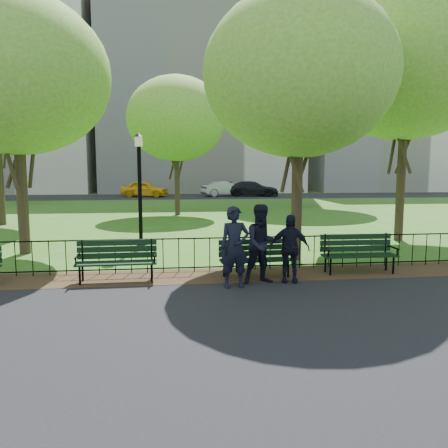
{
  "coord_description": "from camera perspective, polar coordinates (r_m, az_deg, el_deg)",
  "views": [
    {
      "loc": [
        -1.99,
        -9.08,
        2.62
      ],
      "look_at": [
        -0.69,
        1.5,
        1.3
      ],
      "focal_mm": 35.0,
      "sensor_mm": 36.0,
      "label": 1
    }
  ],
  "objects": [
    {
      "name": "taxi",
      "position": [
        44.04,
        -10.32,
        4.54
      ],
      "size": [
        4.95,
        3.1,
        1.57
      ],
      "primitive_type": "imported",
      "rotation": [
        0.0,
        0.0,
        1.28
      ],
      "color": "yellow",
      "rests_on": "far_street"
    },
    {
      "name": "far_street",
      "position": [
        44.2,
        -4.44,
        3.61
      ],
      "size": [
        70.0,
        9.0,
        0.01
      ],
      "primitive_type": "cube",
      "color": "black",
      "rests_on": "ground"
    },
    {
      "name": "person_right",
      "position": [
        10.29,
        8.54,
        -3.17
      ],
      "size": [
        1.0,
        0.58,
        1.59
      ],
      "primitive_type": "imported",
      "rotation": [
        0.0,
        0.0,
        -0.22
      ],
      "color": "black",
      "rests_on": "asphalt_path"
    },
    {
      "name": "person_left",
      "position": [
        9.71,
        1.41,
        -3.04
      ],
      "size": [
        0.68,
        0.47,
        1.82
      ],
      "primitive_type": "imported",
      "rotation": [
        0.0,
        0.0,
        0.05
      ],
      "color": "black",
      "rests_on": "asphalt_path"
    },
    {
      "name": "apartment_east",
      "position": [
        64.27,
        19.57,
        15.02
      ],
      "size": [
        20.0,
        15.0,
        24.0
      ],
      "primitive_type": "cube",
      "color": "silver",
      "rests_on": "ground"
    },
    {
      "name": "tree_mid_e",
      "position": [
        17.98,
        22.79,
        19.37
      ],
      "size": [
        6.85,
        6.85,
        9.54
      ],
      "color": "#2D2116",
      "rests_on": "ground"
    },
    {
      "name": "apartment_mid",
      "position": [
        58.55,
        -3.14,
        19.22
      ],
      "size": [
        24.0,
        15.0,
        30.0
      ],
      "primitive_type": "cube",
      "color": "silver",
      "rests_on": "ground"
    },
    {
      "name": "asphalt_path",
      "position": [
        6.56,
        11.78,
        -16.57
      ],
      "size": [
        60.0,
        9.2,
        0.01
      ],
      "primitive_type": "cube",
      "color": "black",
      "rests_on": "ground"
    },
    {
      "name": "sedan_silver",
      "position": [
        44.4,
        0.02,
        4.63
      ],
      "size": [
        4.86,
        2.81,
        1.52
      ],
      "primitive_type": "imported",
      "rotation": [
        0.0,
        0.0,
        1.85
      ],
      "color": "#9EA1A5",
      "rests_on": "far_street"
    },
    {
      "name": "sedan_dark",
      "position": [
        44.5,
        3.8,
        4.62
      ],
      "size": [
        5.59,
        3.37,
        1.52
      ],
      "primitive_type": "imported",
      "rotation": [
        0.0,
        0.0,
        1.32
      ],
      "color": "black",
      "rests_on": "far_street"
    },
    {
      "name": "ground",
      "position": [
        9.66,
        5.21,
        -8.72
      ],
      "size": [
        120.0,
        120.0,
        0.0
      ],
      "primitive_type": "plane",
      "color": "#395917"
    },
    {
      "name": "person_mid",
      "position": [
        10.09,
        5.04,
        -2.63
      ],
      "size": [
        0.95,
        0.59,
        1.84
      ],
      "primitive_type": "imported",
      "rotation": [
        0.0,
        0.0,
        0.15
      ],
      "color": "black",
      "rests_on": "asphalt_path"
    },
    {
      "name": "apartment_west",
      "position": [
        61.37,
        -27.07,
        16.01
      ],
      "size": [
        22.0,
        15.0,
        26.0
      ],
      "primitive_type": "cube",
      "color": "silver",
      "rests_on": "ground"
    },
    {
      "name": "park_bench_main",
      "position": [
        10.61,
        2.62,
        -3.82
      ],
      "size": [
        1.8,
        0.67,
        1.0
      ],
      "rotation": [
        0.0,
        0.0,
        0.07
      ],
      "color": "black",
      "rests_on": "ground"
    },
    {
      "name": "park_bench_left_a",
      "position": [
        10.61,
        -13.82,
        -4.11
      ],
      "size": [
        1.88,
        0.62,
        1.06
      ],
      "rotation": [
        0.0,
        0.0,
        0.02
      ],
      "color": "black",
      "rests_on": "ground"
    },
    {
      "name": "park_bench_right_a",
      "position": [
        11.69,
        17.07,
        -3.16
      ],
      "size": [
        1.9,
        0.62,
        1.07
      ],
      "rotation": [
        0.0,
        0.0,
        -0.02
      ],
      "color": "black",
      "rests_on": "ground"
    },
    {
      "name": "lamppost",
      "position": [
        14.73,
        -10.95,
        4.83
      ],
      "size": [
        0.34,
        0.34,
        3.83
      ],
      "color": "black",
      "rests_on": "ground"
    },
    {
      "name": "tree_near_w",
      "position": [
        15.25,
        -25.59,
        17.17
      ],
      "size": [
        5.67,
        5.67,
        7.9
      ],
      "color": "#2D2116",
      "rests_on": "ground"
    },
    {
      "name": "iron_fence",
      "position": [
        11.46,
        3.12,
        -3.64
      ],
      "size": [
        24.06,
        0.06,
        1.0
      ],
      "color": "black",
      "rests_on": "ground"
    },
    {
      "name": "dirt_strip",
      "position": [
        11.08,
        3.56,
        -6.58
      ],
      "size": [
        60.0,
        1.6,
        0.01
      ],
      "primitive_type": "cube",
      "color": "#342615",
      "rests_on": "ground"
    },
    {
      "name": "tree_far_e",
      "position": [
        32.28,
        10.05,
        16.58
      ],
      "size": [
        8.3,
        8.3,
        11.57
      ],
      "color": "#2D2116",
      "rests_on": "ground"
    },
    {
      "name": "tree_far_c",
      "position": [
        26.12,
        -6.24,
        13.49
      ],
      "size": [
        5.77,
        5.77,
        8.04
      ],
      "color": "#2D2116",
      "rests_on": "ground"
    },
    {
      "name": "tree_near_e",
      "position": [
        13.14,
        9.81,
        18.65
      ],
      "size": [
        5.47,
        5.47,
        7.62
      ],
      "color": "#2D2116",
      "rests_on": "ground"
    }
  ]
}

